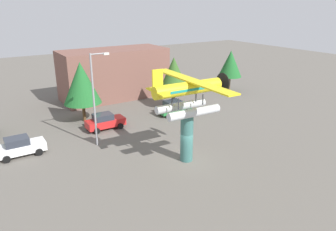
{
  "coord_description": "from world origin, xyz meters",
  "views": [
    {
      "loc": [
        -15.14,
        -20.66,
        13.15
      ],
      "look_at": [
        0.0,
        3.0,
        3.28
      ],
      "focal_mm": 34.47,
      "sensor_mm": 36.0,
      "label": 1
    }
  ],
  "objects": [
    {
      "name": "car_near_white",
      "position": [
        -12.14,
        8.84,
        0.88
      ],
      "size": [
        4.2,
        2.02,
        1.76
      ],
      "color": "white",
      "rests_on": "ground"
    },
    {
      "name": "streetlight_primary",
      "position": [
        -5.29,
        7.28,
        5.09
      ],
      "size": [
        1.84,
        0.28,
        8.89
      ],
      "color": "gray",
      "rests_on": "ground"
    },
    {
      "name": "display_pedestal",
      "position": [
        0.0,
        0.0,
        2.18
      ],
      "size": [
        1.1,
        1.1,
        4.37
      ],
      "primitive_type": "cylinder",
      "color": "#386B66",
      "rests_on": "ground"
    },
    {
      "name": "car_far_green",
      "position": [
        5.96,
        10.93,
        0.88
      ],
      "size": [
        4.2,
        2.02,
        1.76
      ],
      "color": "#237A38",
      "rests_on": "ground"
    },
    {
      "name": "tree_far_east",
      "position": [
        19.41,
        15.58,
        4.27
      ],
      "size": [
        3.58,
        3.58,
        6.28
      ],
      "color": "brown",
      "rests_on": "ground"
    },
    {
      "name": "tree_center_back",
      "position": [
        7.42,
        13.22,
        4.51
      ],
      "size": [
        3.79,
        3.79,
        6.64
      ],
      "color": "brown",
      "rests_on": "ground"
    },
    {
      "name": "ground_plane",
      "position": [
        0.0,
        0.0,
        0.0
      ],
      "size": [
        140.0,
        140.0,
        0.0
      ],
      "primitive_type": "plane",
      "color": "#605B54"
    },
    {
      "name": "car_mid_red",
      "position": [
        -3.17,
        10.85,
        0.88
      ],
      "size": [
        4.2,
        2.02,
        1.76
      ],
      "color": "red",
      "rests_on": "ground"
    },
    {
      "name": "storefront_building",
      "position": [
        2.97,
        22.0,
        3.48
      ],
      "size": [
        14.91,
        6.4,
        6.95
      ],
      "primitive_type": "cube",
      "color": "brown",
      "rests_on": "ground"
    },
    {
      "name": "floatplane_monument",
      "position": [
        0.13,
        -0.01,
        6.04
      ],
      "size": [
        6.95,
        10.44,
        4.0
      ],
      "rotation": [
        0.0,
        0.0,
        -0.04
      ],
      "color": "silver",
      "rests_on": "display_pedestal"
    },
    {
      "name": "tree_east",
      "position": [
        -4.26,
        14.49,
        4.57
      ],
      "size": [
        4.26,
        4.26,
        6.95
      ],
      "color": "brown",
      "rests_on": "ground"
    }
  ]
}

